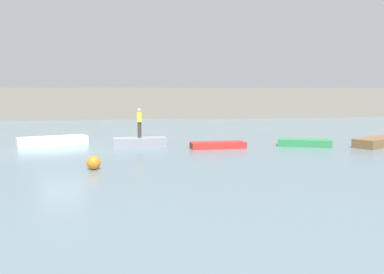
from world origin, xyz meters
name	(u,v)px	position (x,y,z in m)	size (l,w,h in m)	color
ground_plane	(61,151)	(0.00, 0.00, 0.00)	(120.00, 120.00, 0.00)	slate
embankment_wall	(99,104)	(0.00, 24.39, 1.78)	(80.00, 1.20, 3.55)	gray
rowboat_white	(53,141)	(-0.90, 2.48, 0.25)	(3.97, 1.22, 0.50)	white
rowboat_grey	(140,142)	(4.24, 1.52, 0.23)	(3.08, 1.04, 0.47)	gray
rowboat_red	(218,145)	(8.58, -0.28, 0.18)	(3.08, 1.00, 0.36)	red
rowboat_green	(304,143)	(13.73, -0.13, 0.20)	(3.02, 1.09, 0.41)	#2D7F47
rowboat_brown	(378,142)	(18.00, -0.71, 0.25)	(3.66, 1.26, 0.51)	brown
person_yellow_shirt	(139,121)	(4.24, 1.52, 1.43)	(0.32, 0.32, 1.73)	#38332D
mooring_buoy	(94,163)	(2.28, -5.73, 0.28)	(0.57, 0.57, 0.57)	orange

